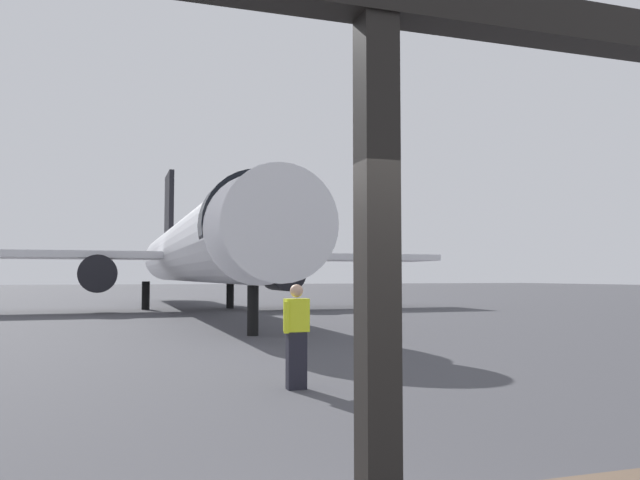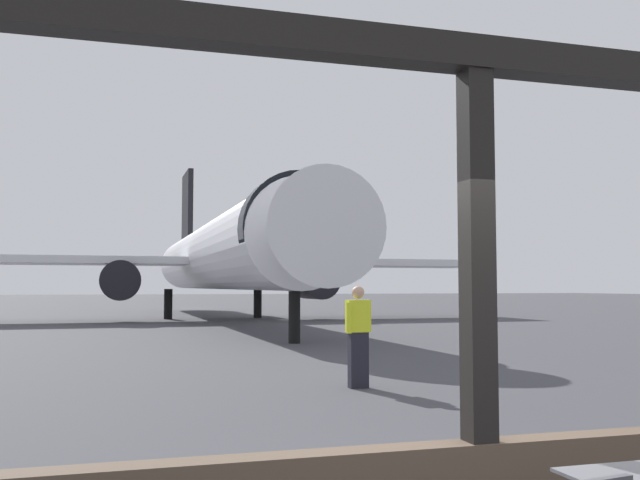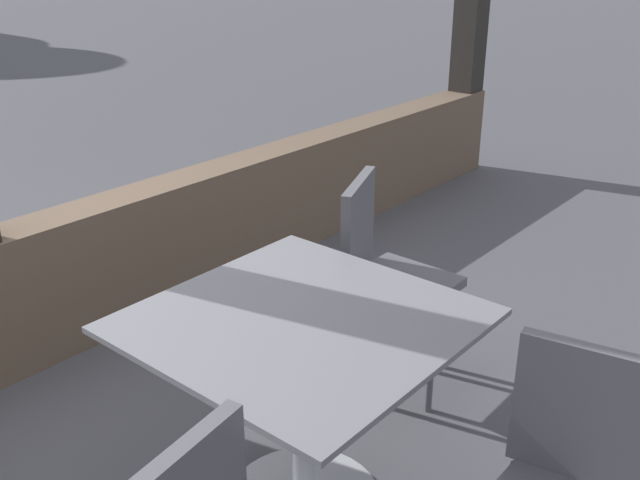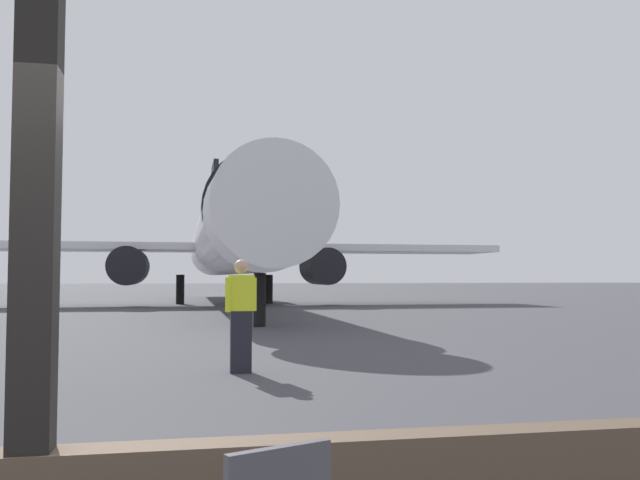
# 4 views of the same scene
# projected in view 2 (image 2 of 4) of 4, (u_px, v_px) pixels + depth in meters

# --- Properties ---
(ground_plane) EXTENTS (220.00, 220.00, 0.00)m
(ground_plane) POSITION_uv_depth(u_px,v_px,m) (151.00, 315.00, 43.31)
(ground_plane) COLOR #424247
(window_frame) EXTENTS (8.25, 0.24, 3.55)m
(window_frame) POSITION_uv_depth(u_px,v_px,m) (478.00, 353.00, 5.12)
(window_frame) COLOR brown
(window_frame) RESTS_ON ground
(airplane) EXTENTS (29.32, 37.09, 10.03)m
(airplane) POSITION_uv_depth(u_px,v_px,m) (221.00, 255.00, 36.18)
(airplane) COLOR silver
(airplane) RESTS_ON ground
(ground_crew_worker) EXTENTS (0.50, 0.33, 1.74)m
(ground_crew_worker) POSITION_uv_depth(u_px,v_px,m) (358.00, 335.00, 12.26)
(ground_crew_worker) COLOR black
(ground_crew_worker) RESTS_ON ground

